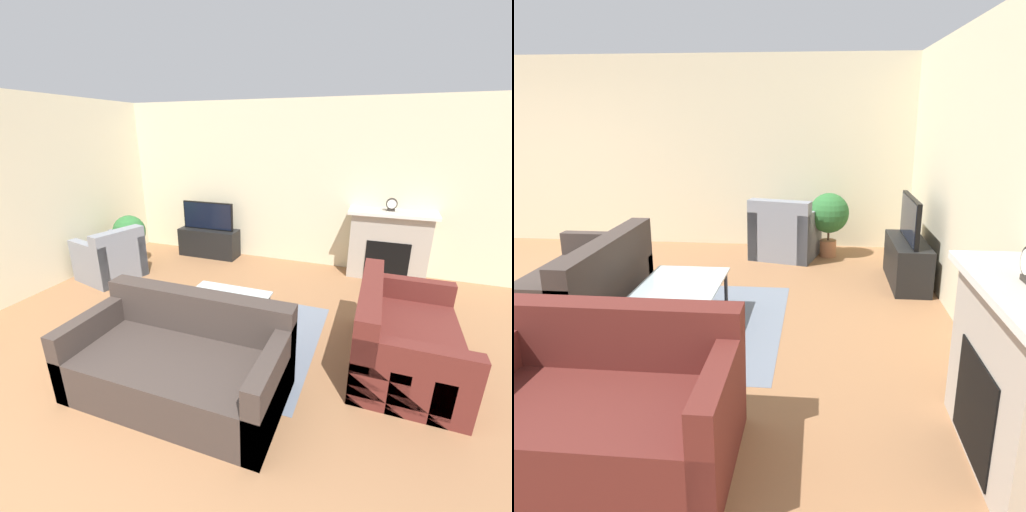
% 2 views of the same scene
% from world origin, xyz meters
% --- Properties ---
extents(wall_back, '(8.54, 0.06, 2.70)m').
position_xyz_m(wall_back, '(0.00, 5.17, 1.35)').
color(wall_back, beige).
rests_on(wall_back, ground_plane).
extents(wall_left, '(0.06, 8.14, 2.70)m').
position_xyz_m(wall_left, '(-2.80, 2.57, 1.35)').
color(wall_left, beige).
rests_on(wall_left, ground_plane).
extents(area_rug, '(2.13, 1.93, 0.00)m').
position_xyz_m(area_rug, '(0.20, 2.56, 0.00)').
color(area_rug, slate).
rests_on(area_rug, ground_plane).
extents(fireplace, '(1.27, 0.47, 1.08)m').
position_xyz_m(fireplace, '(1.92, 4.93, 0.56)').
color(fireplace, '#B2A899').
rests_on(fireplace, ground_plane).
extents(tv_stand, '(1.10, 0.39, 0.51)m').
position_xyz_m(tv_stand, '(-1.18, 4.87, 0.26)').
color(tv_stand, black).
rests_on(tv_stand, ground_plane).
extents(tv, '(0.97, 0.06, 0.50)m').
position_xyz_m(tv, '(-1.18, 4.86, 0.76)').
color(tv, black).
rests_on(tv, tv_stand).
extents(couch_sectional, '(1.86, 0.97, 0.82)m').
position_xyz_m(couch_sectional, '(0.25, 1.59, 0.29)').
color(couch_sectional, '#3D332D').
rests_on(couch_sectional, ground_plane).
extents(couch_loveseat, '(0.95, 1.50, 0.82)m').
position_xyz_m(couch_loveseat, '(2.08, 2.65, 0.29)').
color(couch_loveseat, '#5B231E').
rests_on(couch_loveseat, ground_plane).
extents(armchair_by_window, '(0.95, 0.98, 0.82)m').
position_xyz_m(armchair_by_window, '(-2.13, 3.39, 0.30)').
color(armchair_by_window, gray).
rests_on(armchair_by_window, ground_plane).
extents(coffee_table, '(0.93, 0.73, 0.42)m').
position_xyz_m(coffee_table, '(0.20, 2.60, 0.38)').
color(coffee_table, '#333338').
rests_on(coffee_table, ground_plane).
extents(potted_plant, '(0.54, 0.54, 0.87)m').
position_xyz_m(potted_plant, '(-2.23, 3.98, 0.57)').
color(potted_plant, '#AD704C').
rests_on(potted_plant, ground_plane).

